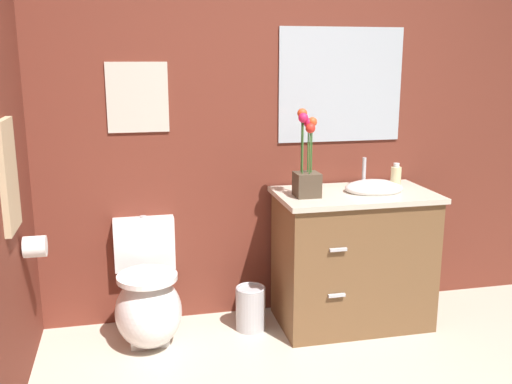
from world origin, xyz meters
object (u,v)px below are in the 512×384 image
vanity_cabinet (353,256)px  wall_mirror (341,85)px  wall_poster (138,97)px  toilet_paper_roll (35,247)px  flower_vase (307,169)px  toilet (148,301)px  trash_bin (251,308)px  soap_bottle (396,178)px  hanging_towel (9,176)px

vanity_cabinet → wall_mirror: bearing=90.5°
wall_poster → toilet_paper_roll: bearing=-140.2°
flower_vase → toilet_paper_roll: (-1.49, -0.14, -0.31)m
vanity_cabinet → toilet_paper_roll: 1.83m
toilet → trash_bin: (0.61, 0.00, -0.11)m
trash_bin → soap_bottle: bearing=-3.3°
toilet → flower_vase: size_ratio=1.36×
soap_bottle → trash_bin: bearing=176.7°
flower_vase → soap_bottle: size_ratio=2.97×
trash_bin → hanging_towel: hanging_towel is taller
soap_bottle → hanging_towel: 2.14m
soap_bottle → wall_poster: bearing=168.2°
flower_vase → toilet_paper_roll: flower_vase is taller
toilet → hanging_towel: size_ratio=1.33×
trash_bin → wall_poster: bearing=156.7°
toilet → hanging_towel: hanging_towel is taller
soap_bottle → toilet_paper_roll: (-2.05, -0.15, -0.23)m
toilet → wall_poster: size_ratio=1.71×
trash_bin → wall_mirror: 1.48m
wall_poster → hanging_towel: wall_poster is taller
trash_bin → wall_mirror: (0.63, 0.26, 1.31)m
wall_mirror → toilet_paper_roll: (-1.80, -0.46, -0.77)m
toilet → wall_mirror: size_ratio=0.86×
toilet_paper_roll → hanging_towel: bearing=-106.0°
wall_poster → toilet_paper_roll: 1.02m
flower_vase → wall_poster: bearing=160.6°
toilet_paper_roll → wall_poster: bearing=39.8°
flower_vase → wall_mirror: 0.64m
trash_bin → toilet_paper_roll: 1.30m
wall_mirror → toilet_paper_roll: size_ratio=7.27×
toilet → hanging_towel: 1.11m
flower_vase → trash_bin: size_ratio=1.86×
toilet_paper_roll → vanity_cabinet: bearing=5.4°
trash_bin → wall_mirror: size_ratio=0.34×
wall_mirror → toilet: bearing=-167.9°
toilet → toilet_paper_roll: bearing=-160.6°
vanity_cabinet → toilet_paper_roll: size_ratio=9.20×
vanity_cabinet → soap_bottle: bearing=-4.4°
vanity_cabinet → hanging_towel: bearing=-169.0°
toilet → wall_poster: (-0.00, 0.27, 1.15)m
toilet → flower_vase: 1.20m
toilet → flower_vase: bearing=-3.7°
wall_poster → toilet_paper_roll: wall_poster is taller
wall_poster → toilet_paper_roll: size_ratio=3.66×
toilet → toilet_paper_roll: size_ratio=6.27×
toilet → toilet_paper_roll: 0.73m
wall_mirror → hanging_towel: size_ratio=1.54×
wall_poster → toilet_paper_roll: (-0.56, -0.46, -0.71)m
trash_bin → wall_poster: size_ratio=0.67×
wall_mirror → wall_poster: bearing=180.0°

